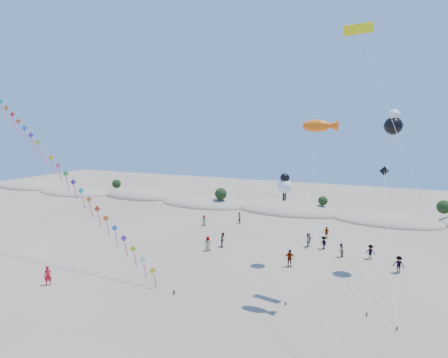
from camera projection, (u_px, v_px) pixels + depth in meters
ground at (122, 352)px, 24.58m from camera, size 160.00×160.00×0.00m
dune_ridge at (293, 211)px, 65.22m from camera, size 145.30×11.49×5.57m
kite_train at (45, 152)px, 41.88m from camera, size 35.55×6.94×23.53m
fish_kite at (320, 126)px, 29.55m from camera, size 2.78×9.29×15.27m
cartoon_kite_low at (285, 185)px, 39.34m from camera, size 3.41×10.10×9.88m
cartoon_kite_high at (393, 124)px, 36.85m from camera, size 2.28×12.08×16.41m
parafoil_kite at (360, 33)px, 30.97m from camera, size 10.18×13.80×23.24m
dark_kite at (387, 205)px, 36.37m from camera, size 2.01×15.08×10.52m
flyer_foreground at (48, 276)px, 34.87m from camera, size 0.80×0.75×1.85m
beachgoers at (299, 244)px, 44.62m from camera, size 27.28×15.24×1.89m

